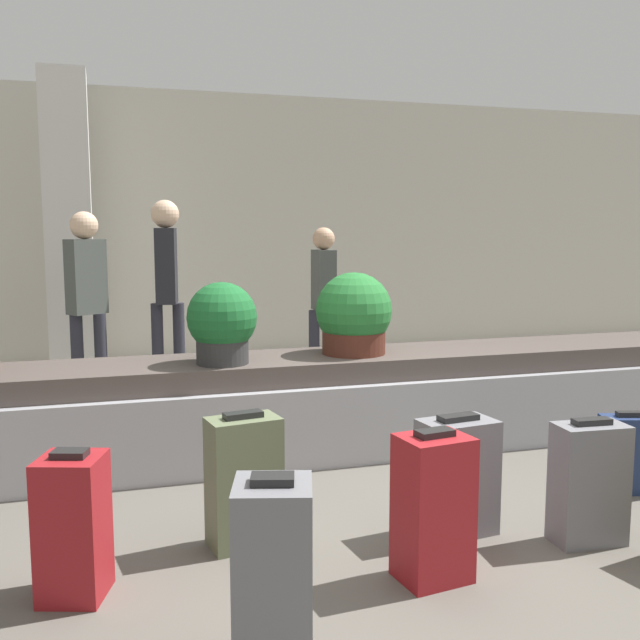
{
  "coord_description": "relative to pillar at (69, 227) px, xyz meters",
  "views": [
    {
      "loc": [
        -1.42,
        -3.35,
        1.57
      ],
      "look_at": [
        0.0,
        1.4,
        0.94
      ],
      "focal_mm": 40.0,
      "sensor_mm": 36.0,
      "label": 1
    }
  ],
  "objects": [
    {
      "name": "suitcase_7",
      "position": [
        3.35,
        -4.54,
        -1.37
      ],
      "size": [
        0.4,
        0.26,
        0.49
      ],
      "rotation": [
        0.0,
        0.0,
        -0.29
      ],
      "color": "navy",
      "rests_on": "ground_plane"
    },
    {
      "name": "back_wall",
      "position": [
        1.79,
        0.76,
        0.0
      ],
      "size": [
        18.0,
        0.06,
        3.2
      ],
      "color": "beige",
      "rests_on": "ground_plane"
    },
    {
      "name": "suitcase_0",
      "position": [
        0.19,
        -4.89,
        -1.29
      ],
      "size": [
        0.33,
        0.33,
        0.65
      ],
      "rotation": [
        0.0,
        0.0,
        -0.31
      ],
      "color": "maroon",
      "rests_on": "ground_plane"
    },
    {
      "name": "traveler_0",
      "position": [
        2.45,
        -1.13,
        -0.66
      ],
      "size": [
        0.31,
        0.32,
        1.59
      ],
      "rotation": [
        0.0,
        0.0,
        -1.58
      ],
      "color": "#282833",
      "rests_on": "ground_plane"
    },
    {
      "name": "carousel",
      "position": [
        1.79,
        -3.22,
        -1.27
      ],
      "size": [
        6.27,
        0.86,
        0.69
      ],
      "color": "#9E9EA3",
      "rests_on": "ground_plane"
    },
    {
      "name": "suitcase_1",
      "position": [
        2.65,
        -5.06,
        -1.29
      ],
      "size": [
        0.37,
        0.23,
        0.64
      ],
      "rotation": [
        0.0,
        0.0,
        -0.07
      ],
      "color": "slate",
      "rests_on": "ground_plane"
    },
    {
      "name": "suitcase_5",
      "position": [
        0.9,
        -5.61,
        -1.26
      ],
      "size": [
        0.34,
        0.34,
        0.71
      ],
      "rotation": [
        0.0,
        0.0,
        -0.27
      ],
      "color": "slate",
      "rests_on": "ground_plane"
    },
    {
      "name": "suitcase_4",
      "position": [
        1.73,
        -5.19,
        -1.27
      ],
      "size": [
        0.34,
        0.29,
        0.69
      ],
      "rotation": [
        0.0,
        0.0,
        0.14
      ],
      "color": "maroon",
      "rests_on": "ground_plane"
    },
    {
      "name": "ground_plane",
      "position": [
        1.79,
        -4.62,
        -1.6
      ],
      "size": [
        18.0,
        18.0,
        0.0
      ],
      "primitive_type": "plane",
      "color": "#59544C"
    },
    {
      "name": "traveler_2",
      "position": [
        0.9,
        -1.19,
        -0.47
      ],
      "size": [
        0.31,
        0.35,
        1.84
      ],
      "rotation": [
        0.0,
        0.0,
        -1.74
      ],
      "color": "#282833",
      "rests_on": "ground_plane"
    },
    {
      "name": "potted_plant_0",
      "position": [
        1.08,
        -3.34,
        -0.64
      ],
      "size": [
        0.46,
        0.46,
        0.54
      ],
      "color": "#2D2D2D",
      "rests_on": "carousel"
    },
    {
      "name": "pillar",
      "position": [
        0.0,
        0.0,
        0.0
      ],
      "size": [
        0.47,
        0.47,
        3.2
      ],
      "color": "silver",
      "rests_on": "ground_plane"
    },
    {
      "name": "suitcase_3",
      "position": [
        2.07,
        -4.77,
        -1.3
      ],
      "size": [
        0.41,
        0.29,
        0.63
      ],
      "rotation": [
        0.0,
        0.0,
        0.13
      ],
      "color": "slate",
      "rests_on": "ground_plane"
    },
    {
      "name": "suitcase_8",
      "position": [
        0.98,
        -4.6,
        -1.27
      ],
      "size": [
        0.38,
        0.27,
        0.68
      ],
      "rotation": [
        0.0,
        0.0,
        0.16
      ],
      "color": "#5B6647",
      "rests_on": "ground_plane"
    },
    {
      "name": "traveler_1",
      "position": [
        0.19,
        -1.37,
        -0.56
      ],
      "size": [
        0.37,
        0.33,
        1.73
      ],
      "rotation": [
        0.0,
        0.0,
        -2.55
      ],
      "color": "#282833",
      "rests_on": "ground_plane"
    },
    {
      "name": "potted_plant_1",
      "position": [
        2.04,
        -3.22,
        -0.64
      ],
      "size": [
        0.54,
        0.54,
        0.58
      ],
      "color": "#4C2319",
      "rests_on": "carousel"
    }
  ]
}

